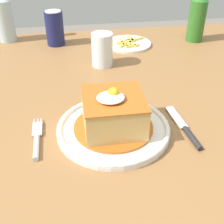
# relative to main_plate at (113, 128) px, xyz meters

# --- Properties ---
(dining_table) EXTENTS (1.45, 1.07, 0.76)m
(dining_table) POSITION_rel_main_plate_xyz_m (-0.07, 0.17, -0.10)
(dining_table) COLOR olive
(dining_table) RESTS_ON ground_plane
(main_plate) EXTENTS (0.26, 0.26, 0.02)m
(main_plate) POSITION_rel_main_plate_xyz_m (0.00, 0.00, 0.00)
(main_plate) COLOR white
(main_plate) RESTS_ON dining_table
(sandwich_meal) EXTENTS (0.18, 0.18, 0.10)m
(sandwich_meal) POSITION_rel_main_plate_xyz_m (-0.00, -0.00, 0.04)
(sandwich_meal) COLOR #B75B1E
(sandwich_meal) RESTS_ON main_plate
(fork) EXTENTS (0.02, 0.14, 0.01)m
(fork) POSITION_rel_main_plate_xyz_m (-0.17, -0.02, -0.00)
(fork) COLOR silver
(fork) RESTS_ON dining_table
(knife) EXTENTS (0.03, 0.17, 0.01)m
(knife) POSITION_rel_main_plate_xyz_m (0.16, -0.03, -0.00)
(knife) COLOR #262628
(knife) RESTS_ON dining_table
(soda_can) EXTENTS (0.07, 0.07, 0.12)m
(soda_can) POSITION_rel_main_plate_xyz_m (-0.13, 0.56, 0.05)
(soda_can) COLOR #191E51
(soda_can) RESTS_ON dining_table
(beer_bottle_clear) EXTENTS (0.06, 0.06, 0.27)m
(beer_bottle_clear) POSITION_rel_main_plate_xyz_m (-0.31, 0.63, 0.09)
(beer_bottle_clear) COLOR #ADC6CC
(beer_bottle_clear) RESTS_ON dining_table
(beer_bottle_green) EXTENTS (0.06, 0.06, 0.27)m
(beer_bottle_green) POSITION_rel_main_plate_xyz_m (0.40, 0.52, 0.09)
(beer_bottle_green) COLOR #2D6B23
(beer_bottle_green) RESTS_ON dining_table
(drinking_glass) EXTENTS (0.07, 0.07, 0.10)m
(drinking_glass) POSITION_rel_main_plate_xyz_m (0.02, 0.36, 0.04)
(drinking_glass) COLOR silver
(drinking_glass) RESTS_ON dining_table
(side_plate_fries) EXTENTS (0.17, 0.17, 0.02)m
(side_plate_fries) POSITION_rel_main_plate_xyz_m (0.14, 0.51, -0.00)
(side_plate_fries) COLOR white
(side_plate_fries) RESTS_ON dining_table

